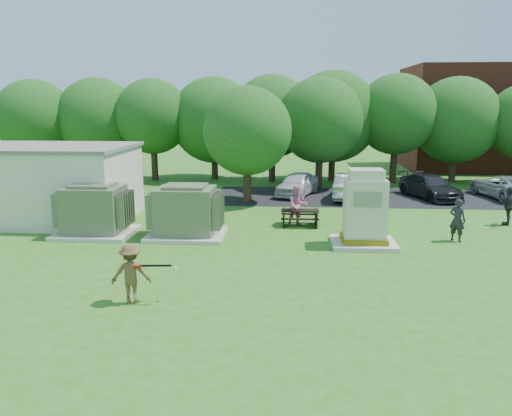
# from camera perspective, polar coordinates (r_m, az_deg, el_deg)

# --- Properties ---
(ground) EXTENTS (120.00, 120.00, 0.00)m
(ground) POSITION_cam_1_polar(r_m,az_deg,el_deg) (15.37, -1.10, -7.85)
(ground) COLOR #2D6619
(ground) RESTS_ON ground
(service_building) EXTENTS (10.00, 5.00, 3.20)m
(service_building) POSITION_cam_1_polar(r_m,az_deg,el_deg) (24.96, -25.54, 2.48)
(service_building) COLOR beige
(service_building) RESTS_ON ground
(service_building_roof) EXTENTS (10.20, 5.20, 0.15)m
(service_building_roof) POSITION_cam_1_polar(r_m,az_deg,el_deg) (24.78, -25.89, 6.30)
(service_building_roof) COLOR slate
(service_building_roof) RESTS_ON service_building
(brick_building) EXTENTS (15.00, 8.00, 8.00)m
(brick_building) POSITION_cam_1_polar(r_m,az_deg,el_deg) (44.64, 26.45, 9.19)
(brick_building) COLOR maroon
(brick_building) RESTS_ON ground
(parking_strip) EXTENTS (20.00, 6.00, 0.01)m
(parking_strip) POSITION_cam_1_polar(r_m,az_deg,el_deg) (28.94, 15.38, 1.17)
(parking_strip) COLOR #232326
(parking_strip) RESTS_ON ground
(transformer_left) EXTENTS (3.00, 2.40, 2.07)m
(transformer_left) POSITION_cam_1_polar(r_m,az_deg,el_deg) (20.89, -17.97, -0.33)
(transformer_left) COLOR beige
(transformer_left) RESTS_ON ground
(transformer_right) EXTENTS (3.00, 2.40, 2.07)m
(transformer_right) POSITION_cam_1_polar(r_m,az_deg,el_deg) (19.80, -8.00, -0.51)
(transformer_right) COLOR beige
(transformer_right) RESTS_ON ground
(generator_cabinet) EXTENTS (2.34, 1.92, 2.86)m
(generator_cabinet) POSITION_cam_1_polar(r_m,az_deg,el_deg) (18.75, 12.30, -0.51)
(generator_cabinet) COLOR beige
(generator_cabinet) RESTS_ON ground
(picnic_table) EXTENTS (1.61, 1.21, 0.69)m
(picnic_table) POSITION_cam_1_polar(r_m,az_deg,el_deg) (21.56, 5.05, -0.88)
(picnic_table) COLOR black
(picnic_table) RESTS_ON ground
(batter) EXTENTS (1.13, 0.77, 1.61)m
(batter) POSITION_cam_1_polar(r_m,az_deg,el_deg) (13.62, -14.10, -7.27)
(batter) COLOR brown
(batter) RESTS_ON ground
(person_by_generator) EXTENTS (0.72, 0.69, 1.66)m
(person_by_generator) POSITION_cam_1_polar(r_m,az_deg,el_deg) (20.45, 22.02, -1.29)
(person_by_generator) COLOR black
(person_by_generator) RESTS_ON ground
(person_at_picnic) EXTENTS (1.02, 0.90, 1.77)m
(person_at_picnic) POSITION_cam_1_polar(r_m,az_deg,el_deg) (21.44, 4.76, 0.29)
(person_at_picnic) COLOR pink
(person_at_picnic) RESTS_ON ground
(person_walking_right) EXTENTS (0.80, 1.06, 1.68)m
(person_walking_right) POSITION_cam_1_polar(r_m,az_deg,el_deg) (24.08, 26.91, 0.20)
(person_walking_right) COLOR #242429
(person_walking_right) RESTS_ON ground
(car_white) EXTENTS (2.82, 4.25, 1.35)m
(car_white) POSITION_cam_1_polar(r_m,az_deg,el_deg) (28.55, 4.75, 2.78)
(car_white) COLOR silver
(car_white) RESTS_ON ground
(car_silver_a) EXTENTS (2.26, 4.58, 1.44)m
(car_silver_a) POSITION_cam_1_polar(r_m,az_deg,el_deg) (27.91, 10.71, 2.50)
(car_silver_a) COLOR #9F9FA3
(car_silver_a) RESTS_ON ground
(car_dark) EXTENTS (3.15, 4.79, 1.29)m
(car_dark) POSITION_cam_1_polar(r_m,az_deg,el_deg) (29.24, 19.27, 2.31)
(car_dark) COLOR black
(car_dark) RESTS_ON ground
(car_silver_b) EXTENTS (2.84, 4.80, 1.25)m
(car_silver_b) POSITION_cam_1_polar(r_m,az_deg,el_deg) (31.01, 26.43, 2.21)
(car_silver_b) COLOR silver
(car_silver_b) RESTS_ON ground
(batting_equipment) EXTENTS (1.07, 0.46, 0.22)m
(batting_equipment) POSITION_cam_1_polar(r_m,az_deg,el_deg) (13.34, -11.48, -6.54)
(batting_equipment) COLOR black
(batting_equipment) RESTS_ON ground
(tree_row) EXTENTS (41.30, 13.30, 7.30)m
(tree_row) POSITION_cam_1_polar(r_m,az_deg,el_deg) (32.92, 4.95, 10.09)
(tree_row) COLOR #47301E
(tree_row) RESTS_ON ground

